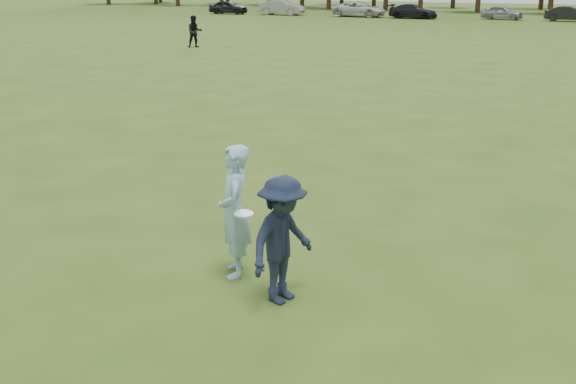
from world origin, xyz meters
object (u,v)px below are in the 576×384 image
object	(u,v)px
car_d	(413,11)
defender	(282,240)
thrower	(234,211)
car_b	(282,7)
car_f	(568,14)
player_far_a	(195,32)
car_c	(359,9)
car_a	(228,7)
car_e	(502,13)

from	to	relation	value
car_d	defender	bearing A→B (deg)	-165.49
thrower	defender	xyz separation A→B (m)	(0.98, -0.47, -0.10)
car_b	car_f	distance (m)	28.28
thrower	player_far_a	world-z (taller)	thrower
car_c	defender	bearing A→B (deg)	-160.18
car_a	car_f	size ratio (longest dim) A/B	1.03
player_far_a	car_e	xyz separation A→B (m)	(12.89, 34.07, -0.27)
car_c	car_d	xyz separation A→B (m)	(5.67, -0.43, -0.07)
player_far_a	car_c	bearing A→B (deg)	50.75
car_d	car_f	distance (m)	14.14
car_a	defender	bearing A→B (deg)	-154.73
car_a	car_e	distance (m)	28.54
car_b	car_d	bearing A→B (deg)	-91.78
car_b	car_d	size ratio (longest dim) A/B	1.02
thrower	car_b	bearing A→B (deg)	174.73
player_far_a	car_a	distance (m)	34.97
player_far_a	car_d	xyz separation A→B (m)	(4.76, 32.02, -0.25)
defender	car_e	size ratio (longest dim) A/B	0.45
defender	car_f	size ratio (longest dim) A/B	0.43
thrower	defender	bearing A→B (deg)	34.34
car_d	car_e	size ratio (longest dim) A/B	1.22
thrower	defender	size ratio (longest dim) A/B	1.11
defender	car_c	xyz separation A→B (m)	(-19.52, 59.77, -0.12)
player_far_a	car_a	size ratio (longest dim) A/B	0.44
defender	car_b	bearing A→B (deg)	38.68
thrower	car_a	distance (m)	66.96
defender	player_far_a	distance (m)	33.05
player_far_a	car_b	size ratio (longest dim) A/B	0.39
car_a	car_d	bearing A→B (deg)	-92.98
thrower	car_a	bearing A→B (deg)	179.71
car_a	car_d	xyz separation A→B (m)	(20.28, 0.69, -0.03)
car_f	car_d	bearing A→B (deg)	101.66
car_e	car_c	bearing A→B (deg)	104.26
thrower	car_b	size ratio (longest dim) A/B	0.40
car_d	car_f	size ratio (longest dim) A/B	1.16
defender	car_a	xyz separation A→B (m)	(-34.13, 58.65, -0.16)
car_a	car_f	bearing A→B (deg)	-90.77
thrower	car_c	world-z (taller)	thrower
defender	player_far_a	world-z (taller)	player_far_a
car_b	car_c	xyz separation A→B (m)	(8.53, 0.43, -0.04)
car_c	car_e	bearing A→B (deg)	-81.59
car_c	thrower	bearing A→B (deg)	-160.90
car_b	car_d	world-z (taller)	car_b
player_far_a	car_f	bearing A→B (deg)	20.10
car_f	defender	bearing A→B (deg)	-175.83
car_c	car_d	distance (m)	5.69
car_a	car_e	xyz separation A→B (m)	(28.41, 2.74, -0.06)
player_far_a	car_d	bearing A→B (deg)	40.69
car_a	car_f	world-z (taller)	car_a
car_c	car_f	bearing A→B (deg)	-84.29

